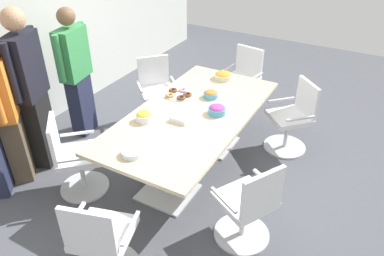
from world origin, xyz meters
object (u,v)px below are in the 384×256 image
object	(u,v)px
office_chair_4	(157,94)
donut_platter	(179,94)
person_standing_2	(31,89)
snack_bowl_candy_mix	(217,110)
office_chair_0	(102,243)
office_chair_5	(74,160)
snack_bowl_chips_yellow	(144,116)
office_chair_3	(242,82)
snack_bowl_chips_orange	(223,76)
person_standing_3	(76,72)
conference_table	(192,122)
person_standing_1	(7,110)
snack_bowl_pretzels	(211,94)
napkin_pile	(182,118)
office_chair_2	(292,120)
office_chair_1	(248,208)
plate_stack	(132,153)

from	to	relation	value
office_chair_4	donut_platter	distance (m)	0.87
person_standing_2	snack_bowl_candy_mix	bearing A→B (deg)	93.30
office_chair_0	donut_platter	bearing A→B (deg)	86.05
office_chair_5	snack_bowl_candy_mix	world-z (taller)	office_chair_5
office_chair_5	person_standing_2	bearing A→B (deg)	-148.46
snack_bowl_chips_yellow	donut_platter	world-z (taller)	snack_bowl_chips_yellow
office_chair_3	snack_bowl_chips_orange	distance (m)	0.82
office_chair_4	person_standing_3	xyz separation A→B (m)	(-0.76, 0.71, 0.48)
conference_table	person_standing_3	bearing A→B (deg)	90.47
conference_table	office_chair_5	size ratio (longest dim) A/B	2.64
office_chair_4	office_chair_5	xyz separation A→B (m)	(-1.72, -0.08, 0.00)
office_chair_5	person_standing_1	xyz separation A→B (m)	(-0.13, 0.73, 0.48)
office_chair_4	office_chair_5	bearing A→B (deg)	46.27
snack_bowl_pretzels	snack_bowl_chips_yellow	world-z (taller)	snack_bowl_chips_yellow
office_chair_0	snack_bowl_pretzels	distance (m)	2.17
office_chair_4	napkin_pile	world-z (taller)	office_chair_4
office_chair_0	snack_bowl_chips_yellow	size ratio (longest dim) A/B	5.10
office_chair_0	donut_platter	xyz separation A→B (m)	(1.99, 0.44, 0.36)
person_standing_3	snack_bowl_pretzels	bearing A→B (deg)	93.57
office_chair_2	snack_bowl_candy_mix	bearing A→B (deg)	97.68
snack_bowl_chips_orange	office_chair_0	bearing A→B (deg)	-176.28
person_standing_3	snack_bowl_candy_mix	distance (m)	1.95
snack_bowl_candy_mix	office_chair_3	bearing A→B (deg)	11.53
office_chair_2	napkin_pile	bearing A→B (deg)	96.38
snack_bowl_chips_yellow	donut_platter	xyz separation A→B (m)	(0.69, -0.02, -0.04)
office_chair_1	office_chair_5	distance (m)	1.91
snack_bowl_pretzels	office_chair_1	bearing A→B (deg)	-140.09
snack_bowl_chips_orange	donut_platter	bearing A→B (deg)	159.03
snack_bowl_pretzels	snack_bowl_candy_mix	size ratio (longest dim) A/B	0.90
office_chair_3	office_chair_4	size ratio (longest dim) A/B	1.00
office_chair_5	snack_bowl_candy_mix	distance (m)	1.64
person_standing_3	plate_stack	bearing A→B (deg)	48.14
office_chair_1	office_chair_4	bearing A→B (deg)	82.56
office_chair_5	person_standing_2	world-z (taller)	person_standing_2
office_chair_4	person_standing_3	bearing A→B (deg)	0.79
person_standing_1	snack_bowl_chips_yellow	size ratio (longest dim) A/B	9.54
conference_table	person_standing_3	size ratio (longest dim) A/B	1.41
snack_bowl_chips_yellow	snack_bowl_candy_mix	xyz separation A→B (m)	(0.52, -0.61, -0.01)
office_chair_2	person_standing_3	bearing A→B (deg)	65.93
snack_bowl_chips_orange	plate_stack	xyz separation A→B (m)	(-1.94, 0.03, -0.02)
person_standing_2	napkin_pile	size ratio (longest dim) A/B	9.76
office_chair_0	person_standing_2	size ratio (longest dim) A/B	0.48
snack_bowl_pretzels	napkin_pile	size ratio (longest dim) A/B	0.92
office_chair_1	snack_bowl_candy_mix	world-z (taller)	office_chair_1
office_chair_2	conference_table	bearing A→B (deg)	92.21
snack_bowl_candy_mix	office_chair_0	bearing A→B (deg)	175.17
conference_table	office_chair_1	bearing A→B (deg)	-126.60
snack_bowl_candy_mix	donut_platter	distance (m)	0.62
office_chair_0	person_standing_2	bearing A→B (deg)	135.17
office_chair_1	napkin_pile	bearing A→B (deg)	91.02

